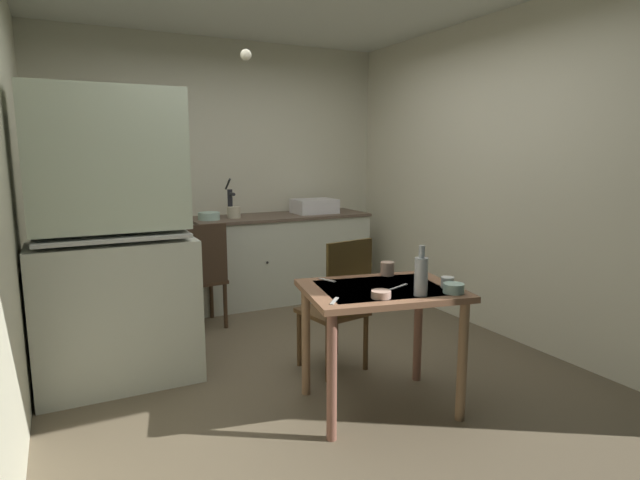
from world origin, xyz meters
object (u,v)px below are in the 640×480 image
(sink_basin, at_px, (314,206))
(glass_bottle, at_px, (421,275))
(chair_by_counter, at_px, (202,275))
(serving_bowl_wide, at_px, (454,288))
(hutch_cabinet, at_px, (114,251))
(mixing_bowl_counter, at_px, (209,216))
(chair_far_side, at_px, (339,304))
(hand_pump, at_px, (231,201))
(teacup_cream, at_px, (421,280))
(dining_table, at_px, (381,307))

(sink_basin, bearing_deg, glass_bottle, -103.92)
(chair_by_counter, xyz_separation_m, serving_bowl_wide, (0.90, -2.19, 0.29))
(hutch_cabinet, height_order, chair_by_counter, hutch_cabinet)
(sink_basin, xyz_separation_m, mixing_bowl_counter, (-1.16, -0.05, -0.04))
(hutch_cabinet, xyz_separation_m, chair_by_counter, (0.77, 0.84, -0.42))
(chair_far_side, distance_m, serving_bowl_wide, 0.94)
(sink_basin, relative_size, serving_bowl_wide, 3.73)
(hutch_cabinet, bearing_deg, hand_pump, 49.77)
(mixing_bowl_counter, bearing_deg, sink_basin, 2.47)
(sink_basin, distance_m, mixing_bowl_counter, 1.16)
(chair_by_counter, height_order, teacup_cream, chair_by_counter)
(chair_far_side, bearing_deg, mixing_bowl_counter, 102.57)
(chair_far_side, height_order, glass_bottle, glass_bottle)
(chair_far_side, distance_m, glass_bottle, 0.90)
(mixing_bowl_counter, bearing_deg, chair_far_side, -77.43)
(hutch_cabinet, bearing_deg, dining_table, -37.69)
(chair_far_side, height_order, serving_bowl_wide, chair_far_side)
(dining_table, xyz_separation_m, glass_bottle, (0.10, -0.24, 0.24))
(dining_table, xyz_separation_m, serving_bowl_wide, (0.30, -0.29, 0.15))
(chair_by_counter, relative_size, teacup_cream, 10.73)
(dining_table, relative_size, glass_bottle, 3.59)
(hutch_cabinet, relative_size, glass_bottle, 6.85)
(sink_basin, xyz_separation_m, teacup_cream, (-0.56, -2.58, -0.18))
(mixing_bowl_counter, bearing_deg, glass_bottle, -79.71)
(chair_by_counter, bearing_deg, hutch_cabinet, -132.44)
(serving_bowl_wide, bearing_deg, hand_pump, 98.82)
(glass_bottle, bearing_deg, chair_far_side, 94.95)
(hand_pump, xyz_separation_m, glass_bottle, (0.24, -2.76, -0.20))
(mixing_bowl_counter, relative_size, dining_table, 0.20)
(serving_bowl_wide, bearing_deg, sink_basin, 80.25)
(chair_by_counter, relative_size, serving_bowl_wide, 7.99)
(hand_pump, relative_size, dining_table, 0.38)
(hutch_cabinet, height_order, teacup_cream, hutch_cabinet)
(hand_pump, relative_size, chair_far_side, 0.41)
(glass_bottle, bearing_deg, chair_by_counter, 108.10)
(mixing_bowl_counter, distance_m, teacup_cream, 2.60)
(teacup_cream, height_order, glass_bottle, glass_bottle)
(mixing_bowl_counter, distance_m, glass_bottle, 2.71)
(teacup_cream, bearing_deg, serving_bowl_wide, -65.35)
(mixing_bowl_counter, bearing_deg, chair_by_counter, -112.52)
(mixing_bowl_counter, bearing_deg, serving_bowl_wide, -75.85)
(hutch_cabinet, height_order, dining_table, hutch_cabinet)
(hand_pump, distance_m, chair_by_counter, 0.97)
(serving_bowl_wide, height_order, glass_bottle, glass_bottle)
(serving_bowl_wide, relative_size, teacup_cream, 1.34)
(hutch_cabinet, xyz_separation_m, hand_pump, (1.24, 1.46, 0.16))
(hutch_cabinet, distance_m, sink_basin, 2.57)
(hand_pump, distance_m, serving_bowl_wide, 2.86)
(sink_basin, relative_size, teacup_cream, 5.01)
(sink_basin, xyz_separation_m, chair_by_counter, (-1.38, -0.57, -0.49))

